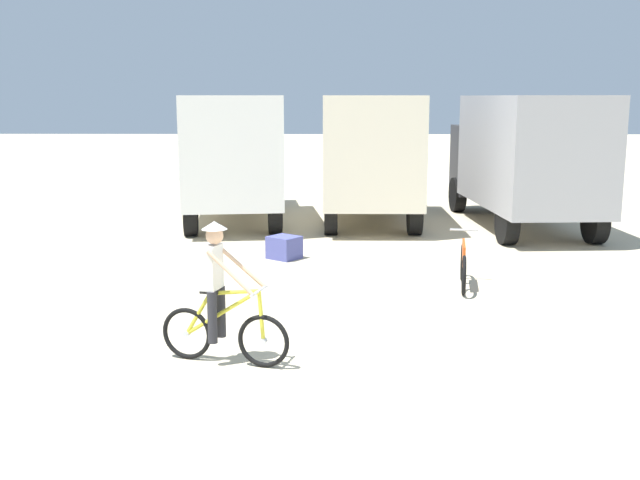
% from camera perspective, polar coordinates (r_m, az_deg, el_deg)
% --- Properties ---
extents(ground_plane, '(120.00, 120.00, 0.00)m').
position_cam_1_polar(ground_plane, '(8.36, 2.55, -12.63)').
color(ground_plane, beige).
extents(box_truck_white_box, '(3.18, 6.99, 3.35)m').
position_cam_1_polar(box_truck_white_box, '(20.52, -6.66, 6.70)').
color(box_truck_white_box, white).
rests_on(box_truck_white_box, ground).
extents(box_truck_cream_rv, '(2.43, 6.76, 3.35)m').
position_cam_1_polar(box_truck_cream_rv, '(20.47, 3.72, 6.74)').
color(box_truck_cream_rv, beige).
rests_on(box_truck_cream_rv, ground).
extents(box_truck_grey_hauler, '(2.79, 6.89, 3.35)m').
position_cam_1_polar(box_truck_grey_hauler, '(19.92, 15.15, 6.28)').
color(box_truck_grey_hauler, '#9E9EA3').
rests_on(box_truck_grey_hauler, ground).
extents(cyclist_orange_shirt, '(1.68, 0.65, 1.82)m').
position_cam_1_polar(cyclist_orange_shirt, '(9.52, -7.64, -4.39)').
color(cyclist_orange_shirt, black).
rests_on(cyclist_orange_shirt, ground).
extents(bicycle_spare, '(0.50, 1.72, 0.97)m').
position_cam_1_polar(bicycle_spare, '(13.51, 10.80, -1.89)').
color(bicycle_spare, black).
rests_on(bicycle_spare, ground).
extents(supply_crate, '(0.79, 0.78, 0.47)m').
position_cam_1_polar(supply_crate, '(15.66, -2.73, -0.57)').
color(supply_crate, '#4C5199').
rests_on(supply_crate, ground).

